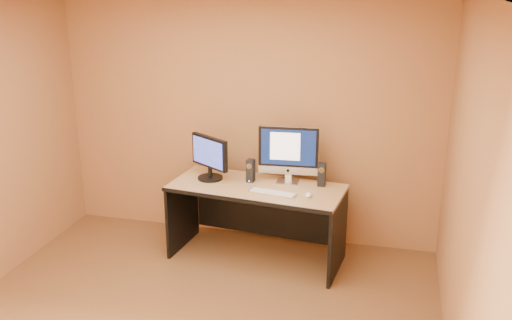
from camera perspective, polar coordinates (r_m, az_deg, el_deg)
name	(u,v)px	position (r m, az deg, el deg)	size (l,w,h in m)	color
walls	(176,184)	(4.12, -8.01, -2.40)	(4.00, 4.00, 2.60)	#995D3D
desk	(256,223)	(5.67, 0.04, -6.29)	(1.67, 0.73, 0.77)	tan
imac	(288,154)	(5.55, 3.23, 0.57)	(0.60, 0.22, 0.57)	#AFAFB3
second_monitor	(210,158)	(5.67, -4.64, 0.20)	(0.50, 0.25, 0.44)	black
speaker_left	(251,171)	(5.60, -0.54, -1.07)	(0.07, 0.08, 0.23)	black
speaker_right	(322,175)	(5.53, 6.59, -1.45)	(0.07, 0.08, 0.23)	black
keyboard	(272,193)	(5.34, 1.65, -3.29)	(0.45, 0.12, 0.02)	silver
mouse	(309,195)	(5.29, 5.29, -3.47)	(0.06, 0.11, 0.04)	white
cable_a	(289,179)	(5.72, 3.36, -1.86)	(0.01, 0.01, 0.23)	black
cable_b	(286,177)	(5.77, 3.05, -1.68)	(0.01, 0.01, 0.19)	black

